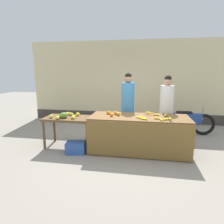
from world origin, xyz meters
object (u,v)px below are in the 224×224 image
parked_motorcycle (187,121)px  produce_crate (76,147)px  vendor_woman_white_shirt (166,110)px  vendor_woman_blue_shirt (128,107)px  produce_sack (109,129)px

parked_motorcycle → produce_crate: parked_motorcycle is taller
vendor_woman_white_shirt → produce_crate: size_ratio=4.05×
vendor_woman_blue_shirt → vendor_woman_white_shirt: vendor_woman_blue_shirt is taller
produce_crate → produce_sack: bearing=65.7°
produce_sack → parked_motorcycle: bearing=15.5°
vendor_woman_white_shirt → parked_motorcycle: 1.22m
vendor_woman_blue_shirt → vendor_woman_white_shirt: 1.00m
parked_motorcycle → produce_crate: bearing=-146.8°
vendor_woman_white_shirt → produce_sack: bearing=172.4°
vendor_woman_white_shirt → produce_crate: (-2.12, -1.02, -0.77)m
vendor_woman_blue_shirt → produce_sack: size_ratio=4.11×
vendor_woman_blue_shirt → produce_crate: (-1.11, -1.04, -0.80)m
vendor_woman_blue_shirt → produce_sack: bearing=161.9°
vendor_woman_white_shirt → parked_motorcycle: vendor_woman_white_shirt is taller
produce_crate → produce_sack: produce_sack is taller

